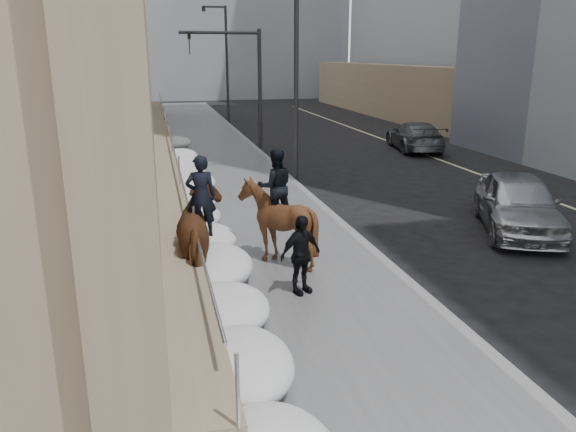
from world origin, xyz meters
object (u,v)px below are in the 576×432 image
(mounted_horse_left, at_px, (203,232))
(pedestrian, at_px, (301,255))
(car_silver, at_px, (518,203))
(car_grey, at_px, (415,136))
(mounted_horse_right, at_px, (277,217))

(mounted_horse_left, height_order, pedestrian, mounted_horse_left)
(car_silver, xyz_separation_m, car_grey, (3.34, 13.38, -0.08))
(mounted_horse_right, relative_size, pedestrian, 1.61)
(car_grey, bearing_deg, pedestrian, 67.46)
(mounted_horse_left, bearing_deg, mounted_horse_right, -156.99)
(mounted_horse_right, bearing_deg, pedestrian, 92.59)
(car_grey, bearing_deg, mounted_horse_left, 61.24)
(pedestrian, relative_size, car_silver, 0.34)
(mounted_horse_left, xyz_separation_m, mounted_horse_right, (1.74, 0.77, -0.00))
(mounted_horse_left, distance_m, car_silver, 9.04)
(mounted_horse_left, xyz_separation_m, car_grey, (12.17, 15.26, -0.48))
(mounted_horse_left, height_order, car_grey, mounted_horse_left)
(car_silver, bearing_deg, mounted_horse_right, -147.51)
(pedestrian, bearing_deg, car_grey, 34.80)
(mounted_horse_left, distance_m, car_grey, 19.52)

